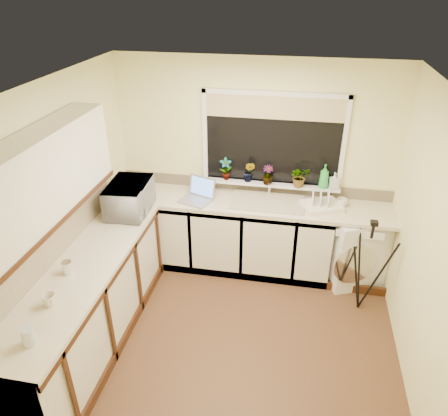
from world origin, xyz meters
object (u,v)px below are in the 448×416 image
kettle (123,213)px  cup_back (342,202)px  tripod (366,267)px  plant_d (300,176)px  washing_machine (353,247)px  plant_c (268,175)px  steel_jar (67,268)px  dish_rack (321,206)px  soap_bottle_green (324,176)px  glass_jug (29,336)px  laptop (198,194)px  plant_b (249,172)px  cup_left (49,300)px  soap_bottle_clear (334,181)px  microwave (130,198)px  plant_a (226,169)px

kettle → cup_back: 2.40m
tripod → plant_d: size_ratio=4.48×
washing_machine → plant_c: plant_c is taller
steel_jar → plant_c: 2.39m
dish_rack → soap_bottle_green: bearing=63.5°
plant_d → glass_jug: bearing=-124.3°
dish_rack → glass_jug: size_ratio=2.95×
laptop → tripod: 1.98m
laptop → plant_d: 1.17m
washing_machine → plant_b: plant_b is taller
plant_c → soap_bottle_green: (0.63, 0.02, 0.03)m
kettle → plant_c: bearing=31.6°
steel_jar → soap_bottle_green: bearing=39.9°
laptop → washing_machine: bearing=22.2°
soap_bottle_green → cup_left: size_ratio=2.52×
washing_machine → plant_c: size_ratio=3.79×
washing_machine → tripod: bearing=-104.7°
plant_c → laptop: bearing=-162.1°
kettle → plant_c: plant_c is taller
laptop → cup_back: size_ratio=3.55×
plant_c → soap_bottle_green: soap_bottle_green is taller
soap_bottle_green → soap_bottle_clear: (0.11, -0.01, -0.04)m
microwave → soap_bottle_clear: 2.27m
washing_machine → plant_a: plant_a is taller
dish_rack → plant_a: bearing=143.3°
cup_left → kettle: bearing=87.2°
cup_back → washing_machine: bearing=-22.4°
kettle → tripod: (2.53, 0.15, -0.45)m
microwave → cup_left: 1.55m
glass_jug → microwave: (-0.01, 1.94, 0.10)m
kettle → cup_back: (2.27, 0.76, -0.05)m
plant_d → laptop: bearing=-167.4°
kettle → soap_bottle_clear: bearing=22.2°
plant_a → steel_jar: bearing=-120.0°
plant_c → cup_left: (-1.49, -2.21, -0.21)m
plant_d → cup_left: bearing=-129.9°
microwave → plant_c: bearing=-69.2°
laptop → microwave: bearing=-127.7°
plant_b → plant_a: bearing=179.6°
plant_a → soap_bottle_clear: 1.24m
laptop → cup_left: laptop is taller
plant_c → plant_a: bearing=177.0°
microwave → soap_bottle_clear: soap_bottle_clear is taller
tripod → soap_bottle_clear: (-0.36, 0.73, 0.60)m
laptop → plant_c: 0.83m
kettle → plant_a: bearing=44.1°
plant_a → microwave: bearing=-143.7°
washing_machine → laptop: size_ratio=2.00×
kettle → steel_jar: size_ratio=1.63×
microwave → soap_bottle_green: size_ratio=2.17×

